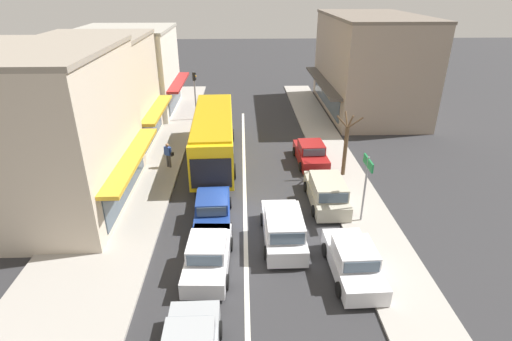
# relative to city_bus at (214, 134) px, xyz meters

# --- Properties ---
(ground_plane) EXTENTS (140.00, 140.00, 0.00)m
(ground_plane) POSITION_rel_city_bus_xyz_m (2.00, -7.61, -1.88)
(ground_plane) COLOR #2D2D30
(lane_centre_line) EXTENTS (0.20, 28.00, 0.01)m
(lane_centre_line) POSITION_rel_city_bus_xyz_m (2.00, -3.61, -1.88)
(lane_centre_line) COLOR silver
(lane_centre_line) RESTS_ON ground
(sidewalk_left) EXTENTS (5.20, 44.00, 0.14)m
(sidewalk_left) POSITION_rel_city_bus_xyz_m (-4.80, -1.61, -1.81)
(sidewalk_left) COLOR #A39E96
(sidewalk_left) RESTS_ON ground
(kerb_right) EXTENTS (2.80, 44.00, 0.12)m
(kerb_right) POSITION_rel_city_bus_xyz_m (8.20, -1.61, -1.82)
(kerb_right) COLOR #A39E96
(kerb_right) RESTS_ON ground
(shopfront_corner_near) EXTENTS (8.69, 9.39, 8.33)m
(shopfront_corner_near) POSITION_rel_city_bus_xyz_m (-8.18, -5.76, 2.28)
(shopfront_corner_near) COLOR beige
(shopfront_corner_near) RESTS_ON ground
(shopfront_mid_block) EXTENTS (8.09, 7.76, 7.82)m
(shopfront_mid_block) POSITION_rel_city_bus_xyz_m (-8.17, 3.00, 2.03)
(shopfront_mid_block) COLOR beige
(shopfront_mid_block) RESTS_ON ground
(shopfront_far_end) EXTENTS (8.83, 8.47, 7.45)m
(shopfront_far_end) POSITION_rel_city_bus_xyz_m (-8.17, 11.46, 1.84)
(shopfront_far_end) COLOR silver
(shopfront_far_end) RESTS_ON ground
(building_right_far) EXTENTS (8.48, 13.80, 8.47)m
(building_right_far) POSITION_rel_city_bus_xyz_m (13.49, 11.21, 2.35)
(building_right_far) COLOR gray
(building_right_far) RESTS_ON ground
(city_bus) EXTENTS (3.00, 10.93, 3.23)m
(city_bus) POSITION_rel_city_bus_xyz_m (0.00, 0.00, 0.00)
(city_bus) COLOR yellow
(city_bus) RESTS_ON ground
(wagon_queue_gap_filler) EXTENTS (1.96, 4.51, 1.58)m
(wagon_queue_gap_filler) POSITION_rel_city_bus_xyz_m (3.75, -9.65, -1.14)
(wagon_queue_gap_filler) COLOR silver
(wagon_queue_gap_filler) RESTS_ON ground
(sedan_queue_far_back) EXTENTS (2.04, 4.27, 1.47)m
(sedan_queue_far_back) POSITION_rel_city_bus_xyz_m (0.40, -11.45, -1.22)
(sedan_queue_far_back) COLOR silver
(sedan_queue_far_back) RESTS_ON ground
(sedan_behind_bus_mid) EXTENTS (2.00, 4.26, 1.47)m
(sedan_behind_bus_mid) POSITION_rel_city_bus_xyz_m (0.37, -7.79, -1.22)
(sedan_behind_bus_mid) COLOR navy
(sedan_behind_bus_mid) RESTS_ON ground
(parked_sedan_kerb_front) EXTENTS (1.98, 4.24, 1.47)m
(parked_sedan_kerb_front) POSITION_rel_city_bus_xyz_m (6.41, -12.06, -1.22)
(parked_sedan_kerb_front) COLOR silver
(parked_sedan_kerb_front) RESTS_ON ground
(parked_wagon_kerb_second) EXTENTS (1.96, 4.51, 1.58)m
(parked_wagon_kerb_second) POSITION_rel_city_bus_xyz_m (6.44, -6.25, -1.14)
(parked_wagon_kerb_second) COLOR #B7B29E
(parked_wagon_kerb_second) RESTS_ON ground
(parked_sedan_kerb_third) EXTENTS (2.02, 4.26, 1.47)m
(parked_sedan_kerb_third) POSITION_rel_city_bus_xyz_m (6.46, -0.77, -1.22)
(parked_sedan_kerb_third) COLOR maroon
(parked_sedan_kerb_third) RESTS_ON ground
(traffic_light_downstreet) EXTENTS (0.33, 0.24, 4.20)m
(traffic_light_downstreet) POSITION_rel_city_bus_xyz_m (-2.05, 8.55, 0.97)
(traffic_light_downstreet) COLOR gray
(traffic_light_downstreet) RESTS_ON ground
(directional_road_sign) EXTENTS (0.10, 1.40, 3.60)m
(directional_road_sign) POSITION_rel_city_bus_xyz_m (7.87, -8.11, 0.80)
(directional_road_sign) COLOR gray
(directional_road_sign) RESTS_ON ground
(street_tree_right) EXTENTS (1.63, 1.79, 4.27)m
(street_tree_right) POSITION_rel_city_bus_xyz_m (8.19, -2.85, 0.11)
(street_tree_right) COLOR brown
(street_tree_right) RESTS_ON ground
(pedestrian_with_handbag_near) EXTENTS (0.65, 0.43, 1.63)m
(pedestrian_with_handbag_near) POSITION_rel_city_bus_xyz_m (-2.85, -1.40, -0.81)
(pedestrian_with_handbag_near) COLOR #4C4742
(pedestrian_with_handbag_near) RESTS_ON sidewalk_left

